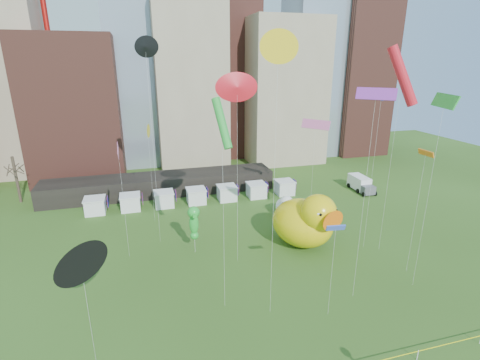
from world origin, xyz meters
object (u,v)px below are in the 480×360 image
object	(u,v)px
seahorse_green	(194,220)
seahorse_purple	(312,210)
small_duck	(286,205)
box_truck	(361,184)
big_duck	(306,221)

from	to	relation	value
seahorse_green	seahorse_purple	distance (m)	15.10
small_duck	box_truck	bearing A→B (deg)	43.22
box_truck	seahorse_purple	bearing A→B (deg)	-138.74
small_duck	box_truck	distance (m)	17.62
seahorse_green	box_truck	bearing A→B (deg)	24.77
seahorse_purple	big_duck	bearing A→B (deg)	-154.71
small_duck	box_truck	world-z (taller)	small_duck
small_duck	seahorse_purple	world-z (taller)	seahorse_purple
big_duck	seahorse_green	world-z (taller)	big_duck
big_duck	seahorse_green	size ratio (longest dim) A/B	1.74
seahorse_green	box_truck	distance (m)	33.89
seahorse_green	seahorse_purple	size ratio (longest dim) A/B	1.17
seahorse_green	big_duck	bearing A→B (deg)	-6.94
big_duck	seahorse_purple	world-z (taller)	big_duck
box_truck	seahorse_green	bearing A→B (deg)	-154.82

